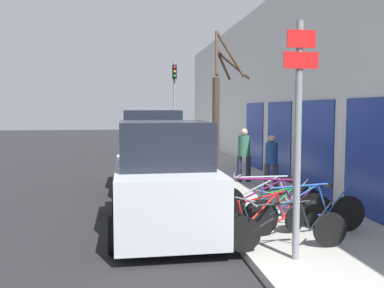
% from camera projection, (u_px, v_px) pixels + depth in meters
% --- Properties ---
extents(ground_plane, '(80.00, 80.00, 0.00)m').
position_uv_depth(ground_plane, '(156.00, 189.00, 13.41)').
color(ground_plane, black).
extents(sidewalk_curb, '(3.20, 32.00, 0.15)m').
position_uv_depth(sidewalk_curb, '(218.00, 172.00, 16.55)').
color(sidewalk_curb, '#9E9B93').
rests_on(sidewalk_curb, ground).
extents(building_facade, '(0.23, 32.00, 6.50)m').
position_uv_depth(building_facade, '(264.00, 90.00, 16.47)').
color(building_facade, silver).
rests_on(building_facade, ground).
extents(signpost, '(0.55, 0.13, 3.67)m').
position_uv_depth(signpost, '(298.00, 133.00, 6.53)').
color(signpost, gray).
rests_on(signpost, sidewalk_curb).
extents(bicycle_0, '(2.13, 0.44, 0.83)m').
position_uv_depth(bicycle_0, '(288.00, 229.00, 7.10)').
color(bicycle_0, black).
rests_on(bicycle_0, sidewalk_curb).
extents(bicycle_1, '(1.89, 1.20, 0.85)m').
position_uv_depth(bicycle_1, '(269.00, 220.00, 7.62)').
color(bicycle_1, black).
rests_on(bicycle_1, sidewalk_curb).
extents(bicycle_2, '(2.44, 0.44, 0.96)m').
position_uv_depth(bicycle_2, '(305.00, 213.00, 8.02)').
color(bicycle_2, black).
rests_on(bicycle_2, sidewalk_curb).
extents(bicycle_3, '(1.89, 1.05, 0.83)m').
position_uv_depth(bicycle_3, '(285.00, 211.00, 8.30)').
color(bicycle_3, black).
rests_on(bicycle_3, sidewalk_curb).
extents(bicycle_4, '(2.11, 1.34, 0.95)m').
position_uv_depth(bicycle_4, '(271.00, 204.00, 8.75)').
color(bicycle_4, black).
rests_on(bicycle_4, sidewalk_curb).
extents(bicycle_5, '(2.34, 0.75, 0.94)m').
position_uv_depth(bicycle_5, '(266.00, 200.00, 9.19)').
color(bicycle_5, black).
rests_on(bicycle_5, sidewalk_curb).
extents(parked_car_0, '(2.14, 4.15, 2.25)m').
position_uv_depth(parked_car_0, '(163.00, 182.00, 8.67)').
color(parked_car_0, '#B2B7BC').
rests_on(parked_car_0, ground).
extents(parked_car_1, '(2.13, 4.18, 2.46)m').
position_uv_depth(parked_car_1, '(152.00, 153.00, 13.37)').
color(parked_car_1, '#51565B').
rests_on(parked_car_1, ground).
extents(pedestrian_near, '(0.45, 0.38, 1.72)m').
position_uv_depth(pedestrian_near, '(244.00, 151.00, 13.78)').
color(pedestrian_near, '#1E2338').
rests_on(pedestrian_near, sidewalk_curb).
extents(pedestrian_far, '(0.42, 0.35, 1.59)m').
position_uv_depth(pedestrian_far, '(271.00, 158.00, 12.36)').
color(pedestrian_far, '#333338').
rests_on(pedestrian_far, sidewalk_curb).
extents(street_tree, '(1.25, 1.47, 4.57)m').
position_uv_depth(street_tree, '(218.00, 118.00, 12.25)').
color(street_tree, '#3D2D23').
rests_on(street_tree, sidewalk_curb).
extents(traffic_light, '(0.20, 0.30, 4.50)m').
position_uv_depth(traffic_light, '(174.00, 97.00, 19.70)').
color(traffic_light, gray).
rests_on(traffic_light, sidewalk_curb).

